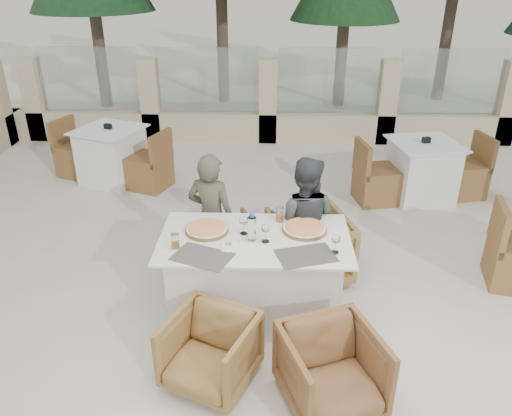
{
  "coord_description": "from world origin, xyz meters",
  "views": [
    {
      "loc": [
        0.06,
        -3.55,
        2.86
      ],
      "look_at": [
        -0.06,
        0.36,
        0.9
      ],
      "focal_mm": 35.0,
      "sensor_mm": 36.0,
      "label": 1
    }
  ],
  "objects_px": {
    "water_bottle": "(252,227)",
    "olive_dish": "(229,246)",
    "wine_glass_near": "(266,232)",
    "bg_table_a": "(112,155)",
    "diner_right": "(303,223)",
    "wine_glass_centre": "(244,224)",
    "beer_glass_left": "(175,241)",
    "beer_glass_right": "(280,214)",
    "dining_table": "(255,276)",
    "pizza_left": "(207,229)",
    "armchair_far_left": "(228,245)",
    "diner_left": "(212,218)",
    "armchair_near_left": "(210,351)",
    "pizza_right": "(305,228)",
    "armchair_near_right": "(331,370)",
    "bg_table_b": "(421,171)",
    "wine_glass_corner": "(336,243)",
    "armchair_far_right": "(309,247)"
  },
  "relations": [
    {
      "from": "bg_table_a",
      "to": "bg_table_b",
      "type": "xyz_separation_m",
      "value": [
        4.2,
        -0.44,
        0.0
      ]
    },
    {
      "from": "wine_glass_centre",
      "to": "beer_glass_left",
      "type": "distance_m",
      "value": 0.59
    },
    {
      "from": "water_bottle",
      "to": "armchair_near_right",
      "type": "relative_size",
      "value": 0.38
    },
    {
      "from": "bg_table_a",
      "to": "diner_right",
      "type": "bearing_deg",
      "value": -23.02
    },
    {
      "from": "wine_glass_centre",
      "to": "wine_glass_corner",
      "type": "bearing_deg",
      "value": -20.77
    },
    {
      "from": "dining_table",
      "to": "armchair_near_right",
      "type": "distance_m",
      "value": 1.16
    },
    {
      "from": "wine_glass_centre",
      "to": "olive_dish",
      "type": "relative_size",
      "value": 1.67
    },
    {
      "from": "wine_glass_near",
      "to": "bg_table_a",
      "type": "distance_m",
      "value": 3.73
    },
    {
      "from": "wine_glass_centre",
      "to": "beer_glass_right",
      "type": "distance_m",
      "value": 0.39
    },
    {
      "from": "water_bottle",
      "to": "wine_glass_near",
      "type": "relative_size",
      "value": 1.35
    },
    {
      "from": "wine_glass_corner",
      "to": "armchair_near_left",
      "type": "distance_m",
      "value": 1.27
    },
    {
      "from": "beer_glass_left",
      "to": "armchair_far_left",
      "type": "xyz_separation_m",
      "value": [
        0.33,
        0.9,
        -0.57
      ]
    },
    {
      "from": "wine_glass_near",
      "to": "armchair_far_right",
      "type": "height_order",
      "value": "wine_glass_near"
    },
    {
      "from": "armchair_near_left",
      "to": "bg_table_a",
      "type": "relative_size",
      "value": 0.38
    },
    {
      "from": "armchair_near_left",
      "to": "diner_left",
      "type": "relative_size",
      "value": 0.48
    },
    {
      "from": "armchair_far_right",
      "to": "wine_glass_corner",
      "type": "bearing_deg",
      "value": 82.78
    },
    {
      "from": "pizza_right",
      "to": "armchair_far_left",
      "type": "distance_m",
      "value": 1.07
    },
    {
      "from": "beer_glass_right",
      "to": "diner_right",
      "type": "distance_m",
      "value": 0.34
    },
    {
      "from": "pizza_right",
      "to": "wine_glass_centre",
      "type": "relative_size",
      "value": 2.09
    },
    {
      "from": "bg_table_b",
      "to": "pizza_right",
      "type": "bearing_deg",
      "value": -136.4
    },
    {
      "from": "dining_table",
      "to": "beer_glass_right",
      "type": "height_order",
      "value": "beer_glass_right"
    },
    {
      "from": "beer_glass_right",
      "to": "pizza_left",
      "type": "bearing_deg",
      "value": -161.58
    },
    {
      "from": "wine_glass_corner",
      "to": "wine_glass_centre",
      "type": "bearing_deg",
      "value": 159.23
    },
    {
      "from": "bg_table_b",
      "to": "beer_glass_right",
      "type": "bearing_deg",
      "value": -141.79
    },
    {
      "from": "armchair_far_right",
      "to": "bg_table_b",
      "type": "height_order",
      "value": "bg_table_b"
    },
    {
      "from": "wine_glass_corner",
      "to": "bg_table_b",
      "type": "height_order",
      "value": "wine_glass_corner"
    },
    {
      "from": "beer_glass_left",
      "to": "diner_right",
      "type": "xyz_separation_m",
      "value": [
        1.07,
        0.66,
        -0.18
      ]
    },
    {
      "from": "armchair_near_left",
      "to": "armchair_far_left",
      "type": "bearing_deg",
      "value": 113.59
    },
    {
      "from": "water_bottle",
      "to": "olive_dish",
      "type": "height_order",
      "value": "water_bottle"
    },
    {
      "from": "pizza_left",
      "to": "diner_left",
      "type": "height_order",
      "value": "diner_left"
    },
    {
      "from": "armchair_far_left",
      "to": "bg_table_a",
      "type": "xyz_separation_m",
      "value": [
        -1.81,
        2.19,
        0.12
      ]
    },
    {
      "from": "beer_glass_right",
      "to": "diner_right",
      "type": "relative_size",
      "value": 0.1
    },
    {
      "from": "beer_glass_right",
      "to": "armchair_near_left",
      "type": "distance_m",
      "value": 1.36
    },
    {
      "from": "armchair_far_left",
      "to": "diner_left",
      "type": "distance_m",
      "value": 0.43
    },
    {
      "from": "pizza_left",
      "to": "diner_right",
      "type": "height_order",
      "value": "diner_right"
    },
    {
      "from": "dining_table",
      "to": "beer_glass_right",
      "type": "relative_size",
      "value": 11.79
    },
    {
      "from": "wine_glass_near",
      "to": "pizza_left",
      "type": "bearing_deg",
      "value": 162.63
    },
    {
      "from": "pizza_right",
      "to": "armchair_near_right",
      "type": "height_order",
      "value": "pizza_right"
    },
    {
      "from": "wine_glass_corner",
      "to": "bg_table_b",
      "type": "relative_size",
      "value": 0.11
    },
    {
      "from": "pizza_left",
      "to": "pizza_right",
      "type": "xyz_separation_m",
      "value": [
        0.83,
        0.04,
        0.0
      ]
    },
    {
      "from": "wine_glass_corner",
      "to": "armchair_near_left",
      "type": "height_order",
      "value": "wine_glass_corner"
    },
    {
      "from": "dining_table",
      "to": "water_bottle",
      "type": "height_order",
      "value": "water_bottle"
    },
    {
      "from": "dining_table",
      "to": "pizza_left",
      "type": "xyz_separation_m",
      "value": [
        -0.41,
        0.1,
        0.41
      ]
    },
    {
      "from": "bg_table_a",
      "to": "beer_glass_right",
      "type": "bearing_deg",
      "value": -27.63
    },
    {
      "from": "pizza_right",
      "to": "beer_glass_left",
      "type": "xyz_separation_m",
      "value": [
        -1.05,
        -0.32,
        0.04
      ]
    },
    {
      "from": "water_bottle",
      "to": "armchair_far_left",
      "type": "xyz_separation_m",
      "value": [
        -0.28,
        0.76,
        -0.63
      ]
    },
    {
      "from": "wine_glass_near",
      "to": "diner_right",
      "type": "relative_size",
      "value": 0.14
    },
    {
      "from": "dining_table",
      "to": "diner_left",
      "type": "distance_m",
      "value": 0.77
    },
    {
      "from": "beer_glass_left",
      "to": "wine_glass_centre",
      "type": "bearing_deg",
      "value": 24.8
    },
    {
      "from": "water_bottle",
      "to": "beer_glass_left",
      "type": "xyz_separation_m",
      "value": [
        -0.61,
        -0.15,
        -0.06
      ]
    }
  ]
}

